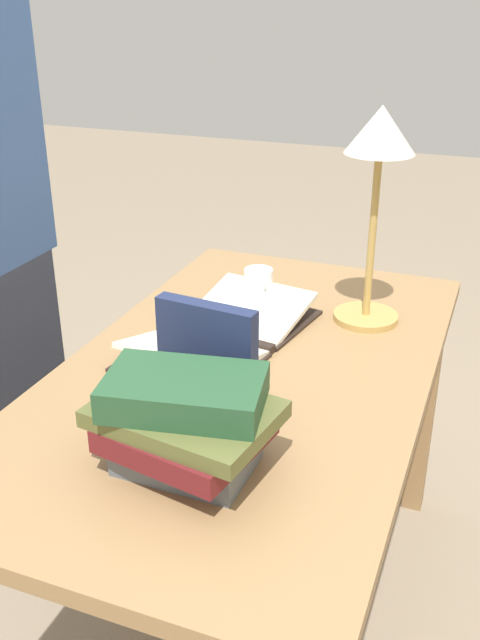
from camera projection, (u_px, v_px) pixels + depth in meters
name	position (u px, v px, depth m)	size (l,w,h in m)	color
ground_plane	(246.00, 620.00, 1.87)	(12.00, 12.00, 0.00)	gray
reading_desk	(247.00, 407.00, 1.59)	(1.36, 0.77, 0.76)	#937047
open_book	(223.00, 333.00, 1.66)	(0.55, 0.35, 0.06)	black
book_stack_tall	(186.00, 421.00, 1.19)	(0.26, 0.32, 0.18)	slate
book_standing_upright	(206.00, 362.00, 1.32)	(0.05, 0.20, 0.24)	#1E284C
reading_lamp	(379.00, 160.00, 1.60)	(0.16, 0.16, 0.52)	tan
coffee_mug	(259.00, 288.00, 1.82)	(0.09, 0.09, 0.10)	white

